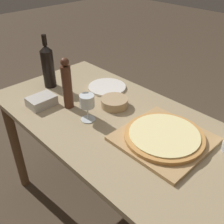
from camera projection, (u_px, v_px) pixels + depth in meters
name	position (u px, v px, depth m)	size (l,w,h in m)	color
ground_plane	(115.00, 213.00, 1.75)	(12.00, 12.00, 0.00)	#4C3D2D
dining_table	(116.00, 136.00, 1.39)	(0.73, 1.43, 0.77)	#9E8966
cutting_board	(164.00, 139.00, 1.18)	(0.38, 0.38, 0.02)	tan
pizza	(164.00, 136.00, 1.17)	(0.36, 0.36, 0.02)	#C68947
wine_bottle	(48.00, 66.00, 1.56)	(0.07, 0.07, 0.32)	black
pepper_mill	(67.00, 84.00, 1.36)	(0.05, 0.05, 0.28)	#4C2819
wine_glass	(87.00, 103.00, 1.27)	(0.07, 0.07, 0.14)	silver
small_bowl	(114.00, 102.00, 1.42)	(0.15, 0.15, 0.05)	tan
dinner_plate	(107.00, 87.00, 1.61)	(0.23, 0.23, 0.01)	silver
food_container	(42.00, 101.00, 1.43)	(0.14, 0.11, 0.05)	#BCB7AD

